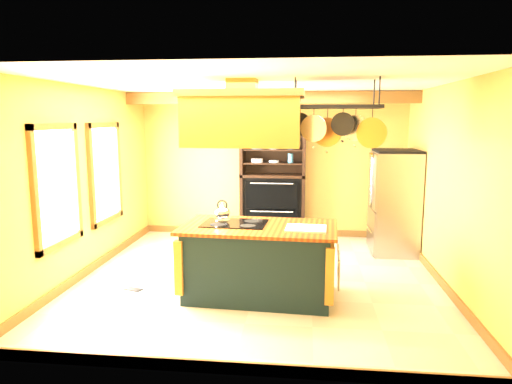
% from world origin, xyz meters
% --- Properties ---
extents(floor, '(5.00, 5.00, 0.00)m').
position_xyz_m(floor, '(0.00, 0.00, 0.00)').
color(floor, beige).
rests_on(floor, ground).
extents(ceiling, '(5.00, 5.00, 0.00)m').
position_xyz_m(ceiling, '(0.00, 0.00, 2.70)').
color(ceiling, white).
rests_on(ceiling, wall_back).
extents(wall_back, '(5.00, 0.02, 2.70)m').
position_xyz_m(wall_back, '(0.00, 2.50, 1.35)').
color(wall_back, gold).
rests_on(wall_back, floor).
extents(wall_front, '(5.00, 0.02, 2.70)m').
position_xyz_m(wall_front, '(0.00, -2.50, 1.35)').
color(wall_front, gold).
rests_on(wall_front, floor).
extents(wall_left, '(0.02, 5.00, 2.70)m').
position_xyz_m(wall_left, '(-2.50, 0.00, 1.35)').
color(wall_left, gold).
rests_on(wall_left, floor).
extents(wall_right, '(0.02, 5.00, 2.70)m').
position_xyz_m(wall_right, '(2.50, 0.00, 1.35)').
color(wall_right, gold).
rests_on(wall_right, floor).
extents(ceiling_beam, '(5.00, 0.15, 0.20)m').
position_xyz_m(ceiling_beam, '(0.00, 1.70, 2.59)').
color(ceiling_beam, brown).
rests_on(ceiling_beam, ceiling).
extents(window_near, '(0.06, 1.06, 1.56)m').
position_xyz_m(window_near, '(-2.47, -0.80, 1.40)').
color(window_near, brown).
rests_on(window_near, wall_left).
extents(window_far, '(0.06, 1.06, 1.56)m').
position_xyz_m(window_far, '(-2.47, 0.60, 1.40)').
color(window_far, brown).
rests_on(window_far, wall_left).
extents(kitchen_island, '(1.98, 1.17, 1.11)m').
position_xyz_m(kitchen_island, '(0.07, -0.66, 0.47)').
color(kitchen_island, '#13252C').
rests_on(kitchen_island, floor).
extents(range_hood, '(1.47, 0.83, 0.80)m').
position_xyz_m(range_hood, '(-0.13, -0.66, 2.25)').
color(range_hood, '#C88532').
rests_on(range_hood, ceiling).
extents(pot_rack, '(1.14, 0.52, 0.80)m').
position_xyz_m(pot_rack, '(0.99, -0.66, 2.25)').
color(pot_rack, black).
rests_on(pot_rack, ceiling).
extents(refrigerator, '(0.74, 0.87, 1.69)m').
position_xyz_m(refrigerator, '(2.11, 1.53, 0.82)').
color(refrigerator, '#989AA0').
rests_on(refrigerator, floor).
extents(hutch, '(1.20, 0.55, 2.12)m').
position_xyz_m(hutch, '(0.03, 2.27, 0.83)').
color(hutch, black).
rests_on(hutch, floor).
extents(floor_register, '(0.30, 0.20, 0.01)m').
position_xyz_m(floor_register, '(-1.62, -0.62, 0.01)').
color(floor_register, black).
rests_on(floor_register, floor).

